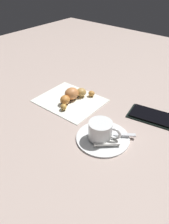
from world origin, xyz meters
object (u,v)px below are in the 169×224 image
object	(u,v)px
saucer	(103,137)
croissant	(73,95)
teaspoon	(104,133)
cell_phone	(156,117)
napkin	(70,100)
sugar_packet	(107,143)
espresso_cup	(101,130)

from	to	relation	value
saucer	croissant	world-z (taller)	croissant
teaspoon	saucer	bearing A→B (deg)	108.37
saucer	croissant	distance (m)	0.20
teaspoon	cell_phone	size ratio (longest dim) A/B	0.63
napkin	croissant	xyz separation A→B (m)	(-0.01, -0.01, 0.02)
croissant	saucer	bearing A→B (deg)	154.99
teaspoon	croissant	world-z (taller)	croissant
sugar_packet	cell_phone	xyz separation A→B (m)	(-0.04, -0.18, -0.01)
sugar_packet	teaspoon	bearing A→B (deg)	93.24
saucer	sugar_packet	xyz separation A→B (m)	(-0.02, 0.02, 0.01)
croissant	sugar_packet	bearing A→B (deg)	153.68
saucer	sugar_packet	distance (m)	0.03
saucer	sugar_packet	size ratio (longest dim) A/B	2.14
espresso_cup	croissant	size ratio (longest dim) A/B	0.56
teaspoon	sugar_packet	xyz separation A→B (m)	(-0.03, 0.02, 0.00)
napkin	croissant	world-z (taller)	croissant
croissant	teaspoon	bearing A→B (deg)	156.80
sugar_packet	cell_phone	distance (m)	0.19
napkin	cell_phone	xyz separation A→B (m)	(-0.25, -0.09, 0.00)
teaspoon	napkin	xyz separation A→B (m)	(0.18, -0.07, -0.01)
sugar_packet	napkin	distance (m)	0.23
teaspoon	napkin	size ratio (longest dim) A/B	0.53
croissant	cell_phone	xyz separation A→B (m)	(-0.25, -0.08, -0.02)
sugar_packet	croissant	world-z (taller)	croissant
espresso_cup	cell_phone	xyz separation A→B (m)	(-0.07, -0.17, -0.03)
saucer	espresso_cup	size ratio (longest dim) A/B	1.68
cell_phone	saucer	bearing A→B (deg)	68.43
teaspoon	cell_phone	bearing A→B (deg)	-113.36
sugar_packet	croissant	xyz separation A→B (m)	(0.20, -0.10, 0.01)
napkin	saucer	bearing A→B (deg)	157.72
espresso_cup	napkin	xyz separation A→B (m)	(0.18, -0.08, -0.03)
saucer	teaspoon	bearing A→B (deg)	-71.63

